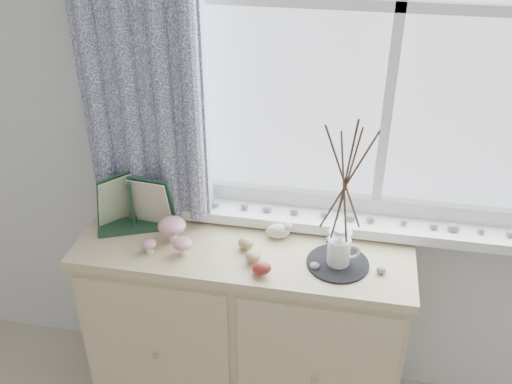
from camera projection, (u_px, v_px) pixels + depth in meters
sideboard at (246, 330)px, 2.26m from camera, size 1.20×0.45×0.85m
botanical_book at (130, 206)px, 2.05m from camera, size 0.35×0.24×0.22m
toadstool_cluster at (172, 232)px, 2.01m from camera, size 0.18×0.16×0.09m
wooden_eggs at (253, 255)px, 1.94m from camera, size 0.13×0.17×0.07m
songbird_figurine at (278, 230)px, 2.06m from camera, size 0.12×0.07×0.06m
crocheted_doily at (338, 263)px, 1.94m from camera, size 0.21×0.21×0.01m
twig_pitcher at (346, 179)px, 1.77m from camera, size 0.24×0.24×0.59m
sideboard_pebbles at (342, 258)px, 1.95m from camera, size 0.25×0.19×0.02m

